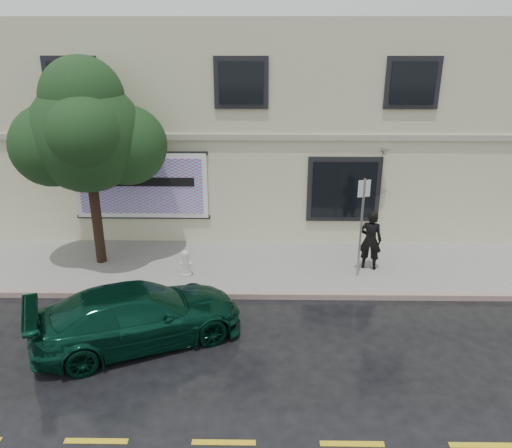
{
  "coord_description": "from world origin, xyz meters",
  "views": [
    {
      "loc": [
        0.65,
        -10.12,
        6.58
      ],
      "look_at": [
        0.47,
        2.2,
        1.83
      ],
      "focal_mm": 35.0,
      "sensor_mm": 36.0,
      "label": 1
    }
  ],
  "objects_px": {
    "car": "(139,315)",
    "street_tree": "(87,136)",
    "pedestrian": "(370,240)",
    "fire_hydrant": "(186,263)"
  },
  "relations": [
    {
      "from": "pedestrian",
      "to": "fire_hydrant",
      "type": "distance_m",
      "value": 5.29
    },
    {
      "from": "car",
      "to": "street_tree",
      "type": "distance_m",
      "value": 5.47
    },
    {
      "from": "pedestrian",
      "to": "fire_hydrant",
      "type": "xyz_separation_m",
      "value": [
        -5.23,
        -0.57,
        -0.5
      ]
    },
    {
      "from": "car",
      "to": "fire_hydrant",
      "type": "distance_m",
      "value": 3.04
    },
    {
      "from": "pedestrian",
      "to": "street_tree",
      "type": "distance_m",
      "value": 8.43
    },
    {
      "from": "pedestrian",
      "to": "street_tree",
      "type": "relative_size",
      "value": 0.33
    },
    {
      "from": "pedestrian",
      "to": "fire_hydrant",
      "type": "height_order",
      "value": "pedestrian"
    },
    {
      "from": "pedestrian",
      "to": "street_tree",
      "type": "bearing_deg",
      "value": 12.83
    },
    {
      "from": "car",
      "to": "pedestrian",
      "type": "distance_m",
      "value": 6.85
    },
    {
      "from": "fire_hydrant",
      "to": "car",
      "type": "bearing_deg",
      "value": -92.63
    }
  ]
}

